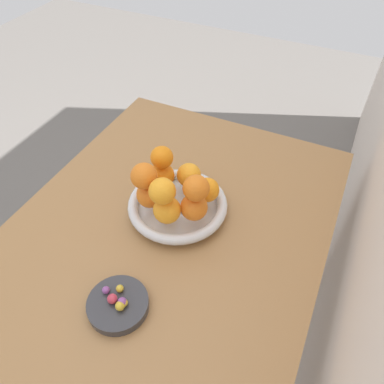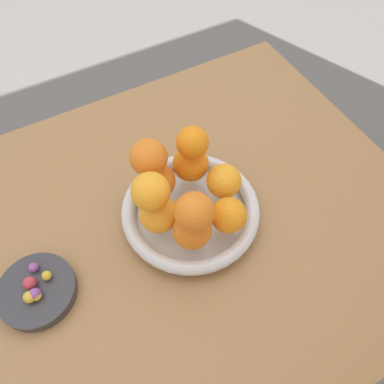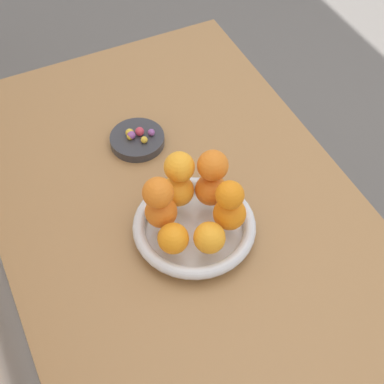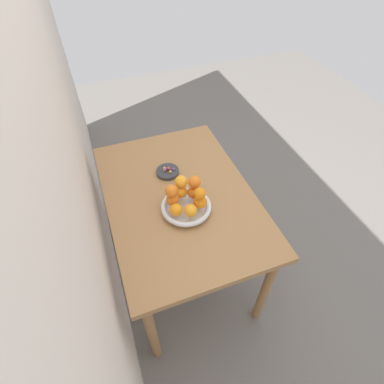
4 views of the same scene
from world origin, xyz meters
name	(u,v)px [view 2 (image 2 of 4)]	position (x,y,z in m)	size (l,w,h in m)	color
ground_plane	(163,335)	(0.00, 0.00, 0.00)	(6.00, 6.00, 0.00)	slate
dining_table	(141,262)	(0.00, 0.00, 0.65)	(1.10, 0.76, 0.74)	#9E7042
fruit_bowl	(191,212)	(-0.11, 0.00, 0.76)	(0.25, 0.25, 0.04)	silver
candy_dish	(37,291)	(0.18, 0.01, 0.75)	(0.13, 0.13, 0.02)	#333338
orange_0	(157,181)	(-0.08, -0.06, 0.81)	(0.07, 0.07, 0.07)	orange
orange_1	(158,214)	(-0.05, 0.01, 0.81)	(0.07, 0.07, 0.07)	orange
orange_2	(192,230)	(-0.08, 0.06, 0.81)	(0.07, 0.07, 0.07)	orange
orange_3	(229,215)	(-0.15, 0.06, 0.81)	(0.06, 0.06, 0.06)	orange
orange_4	(224,181)	(-0.18, 0.00, 0.81)	(0.06, 0.06, 0.06)	orange
orange_5	(191,164)	(-0.15, -0.06, 0.81)	(0.07, 0.07, 0.07)	orange
orange_6	(150,190)	(-0.04, 0.00, 0.88)	(0.06, 0.06, 0.06)	orange
orange_7	(192,142)	(-0.15, -0.06, 0.88)	(0.06, 0.06, 0.06)	orange
orange_8	(149,157)	(-0.07, -0.06, 0.88)	(0.06, 0.06, 0.06)	orange
orange_9	(194,212)	(-0.09, 0.06, 0.88)	(0.06, 0.06, 0.06)	orange
candy_ball_0	(47,277)	(0.16, 0.00, 0.77)	(0.02, 0.02, 0.02)	gold
candy_ball_1	(35,294)	(0.18, 0.02, 0.77)	(0.02, 0.02, 0.02)	#8C4C99
candy_ball_2	(33,267)	(0.17, -0.02, 0.77)	(0.02, 0.02, 0.02)	#8C4C99
candy_ball_3	(29,297)	(0.19, 0.02, 0.77)	(0.02, 0.02, 0.02)	gold
candy_ball_4	(37,296)	(0.18, 0.03, 0.77)	(0.02, 0.02, 0.02)	gold
candy_ball_5	(30,285)	(0.18, 0.00, 0.77)	(0.02, 0.02, 0.02)	#C6384C
candy_ball_6	(30,298)	(0.19, 0.02, 0.77)	(0.01, 0.01, 0.01)	#4C9947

